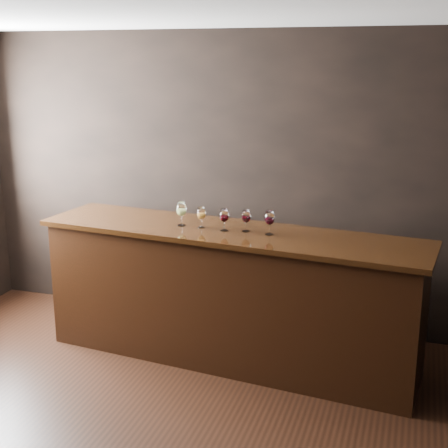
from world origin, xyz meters
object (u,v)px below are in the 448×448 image
(glass_white, at_px, (181,210))
(glass_red_c, at_px, (270,218))
(glass_red_b, at_px, (246,217))
(bar_counter, at_px, (229,298))
(back_bar_shelf, at_px, (220,286))
(glass_amber, at_px, (201,214))
(glass_red_a, at_px, (224,216))

(glass_white, xyz_separation_m, glass_red_c, (0.78, -0.05, -0.00))
(glass_red_b, distance_m, glass_red_c, 0.21)
(bar_counter, xyz_separation_m, back_bar_shelf, (-0.28, 0.62, -0.14))
(glass_red_b, bearing_deg, glass_red_c, -9.26)
(glass_white, xyz_separation_m, glass_amber, (0.18, -0.02, -0.02))
(back_bar_shelf, relative_size, glass_amber, 13.00)
(back_bar_shelf, bearing_deg, glass_red_c, -45.91)
(back_bar_shelf, xyz_separation_m, glass_amber, (0.03, -0.61, 0.86))
(back_bar_shelf, distance_m, glass_red_a, 1.11)
(glass_amber, xyz_separation_m, glass_red_c, (0.59, -0.03, 0.01))
(bar_counter, distance_m, glass_red_a, 0.73)
(glass_amber, bearing_deg, glass_red_c, -2.85)
(glass_white, relative_size, glass_red_a, 1.11)
(glass_white, distance_m, glass_red_a, 0.40)
(glass_white, height_order, glass_amber, glass_white)
(glass_red_c, bearing_deg, glass_red_a, -179.80)
(back_bar_shelf, bearing_deg, glass_red_b, -55.53)
(glass_red_a, xyz_separation_m, glass_red_c, (0.38, 0.00, 0.01))
(back_bar_shelf, relative_size, glass_red_a, 12.37)
(bar_counter, bearing_deg, glass_amber, -175.82)
(glass_red_c, bearing_deg, glass_amber, 177.15)
(bar_counter, bearing_deg, back_bar_shelf, 120.31)
(glass_amber, bearing_deg, glass_red_a, -8.29)
(glass_white, bearing_deg, bar_counter, -3.20)
(glass_white, bearing_deg, glass_red_a, -6.72)
(back_bar_shelf, height_order, glass_amber, glass_amber)
(bar_counter, distance_m, glass_red_c, 0.81)
(glass_red_a, relative_size, glass_red_c, 0.93)
(glass_amber, relative_size, glass_red_c, 0.89)
(glass_amber, distance_m, glass_red_a, 0.21)
(glass_white, distance_m, glass_red_c, 0.78)
(bar_counter, xyz_separation_m, glass_red_a, (-0.04, -0.02, 0.73))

